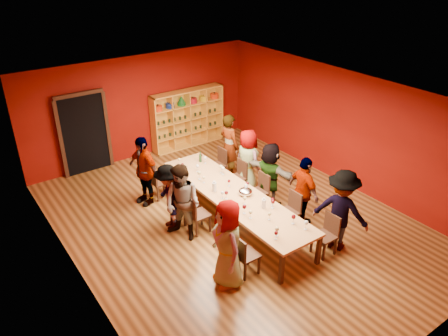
{
  "coord_description": "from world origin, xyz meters",
  "views": [
    {
      "loc": [
        -5.04,
        -6.72,
        5.77
      ],
      "look_at": [
        0.1,
        0.52,
        1.15
      ],
      "focal_mm": 35.0,
      "sensor_mm": 36.0,
      "label": 1
    }
  ],
  "objects": [
    {
      "name": "person_right_0",
      "position": [
        1.24,
        -2.0,
        0.9
      ],
      "size": [
        0.91,
        1.26,
        1.8
      ],
      "primitive_type": "imported",
      "rotation": [
        0.0,
        0.0,
        1.99
      ],
      "color": "#5069A5",
      "rests_on": "ground"
    },
    {
      "name": "wine_glass_0",
      "position": [
        0.37,
        -0.02,
        0.89
      ],
      "size": [
        0.08,
        0.08,
        0.19
      ],
      "color": "silver",
      "rests_on": "tasting_table"
    },
    {
      "name": "wine_bottle",
      "position": [
        0.26,
        1.78,
        0.86
      ],
      "size": [
        0.08,
        0.08,
        0.28
      ],
      "color": "#14371B",
      "rests_on": "tasting_table"
    },
    {
      "name": "wine_glass_4",
      "position": [
        0.38,
        -0.87,
        0.89
      ],
      "size": [
        0.08,
        0.08,
        0.19
      ],
      "color": "silver",
      "rests_on": "tasting_table"
    },
    {
      "name": "chair_person_left_4",
      "position": [
        -0.91,
        1.96,
        0.5
      ],
      "size": [
        0.42,
        0.42,
        0.89
      ],
      "color": "black",
      "rests_on": "ground"
    },
    {
      "name": "wine_glass_23",
      "position": [
        0.33,
        0.88,
        0.91
      ],
      "size": [
        0.09,
        0.09,
        0.21
      ],
      "color": "silver",
      "rests_on": "tasting_table"
    },
    {
      "name": "shelving_unit",
      "position": [
        1.4,
        4.32,
        0.98
      ],
      "size": [
        2.4,
        0.4,
        1.8
      ],
      "color": "gold",
      "rests_on": "ground"
    },
    {
      "name": "carafe_b",
      "position": [
        0.17,
        -0.83,
        0.86
      ],
      "size": [
        0.1,
        0.1,
        0.24
      ],
      "color": "silver",
      "rests_on": "tasting_table"
    },
    {
      "name": "wine_glass_7",
      "position": [
        0.27,
        -1.63,
        0.91
      ],
      "size": [
        0.09,
        0.09,
        0.22
      ],
      "color": "silver",
      "rests_on": "tasting_table"
    },
    {
      "name": "chair_person_right_4",
      "position": [
        0.91,
        1.89,
        0.5
      ],
      "size": [
        0.42,
        0.42,
        0.89
      ],
      "color": "black",
      "rests_on": "ground"
    },
    {
      "name": "wine_glass_3",
      "position": [
        -0.26,
        1.01,
        0.91
      ],
      "size": [
        0.09,
        0.09,
        0.22
      ],
      "color": "silver",
      "rests_on": "tasting_table"
    },
    {
      "name": "wine_glass_22",
      "position": [
        -0.34,
        1.65,
        0.89
      ],
      "size": [
        0.08,
        0.08,
        0.19
      ],
      "color": "silver",
      "rests_on": "tasting_table"
    },
    {
      "name": "room_shell",
      "position": [
        0.0,
        0.0,
        1.5
      ],
      "size": [
        7.1,
        9.1,
        3.04
      ],
      "color": "brown",
      "rests_on": "ground"
    },
    {
      "name": "person_left_3",
      "position": [
        -1.29,
        0.66,
        0.78
      ],
      "size": [
        0.63,
        1.08,
        1.56
      ],
      "primitive_type": "imported",
      "rotation": [
        0.0,
        0.0,
        -1.8
      ],
      "color": "#121834",
      "rests_on": "ground"
    },
    {
      "name": "spittoon_bowl",
      "position": [
        0.19,
        -0.18,
        0.82
      ],
      "size": [
        0.32,
        0.32,
        0.17
      ],
      "primitive_type": "ellipsoid",
      "color": "silver",
      "rests_on": "tasting_table"
    },
    {
      "name": "wine_glass_17",
      "position": [
        -0.35,
        -1.82,
        0.89
      ],
      "size": [
        0.08,
        0.08,
        0.19
      ],
      "color": "silver",
      "rests_on": "tasting_table"
    },
    {
      "name": "person_right_4",
      "position": [
        1.25,
        1.89,
        0.89
      ],
      "size": [
        0.54,
        0.69,
        1.78
      ],
      "primitive_type": "imported",
      "rotation": [
        0.0,
        0.0,
        1.67
      ],
      "color": "silver",
      "rests_on": "ground"
    },
    {
      "name": "chair_person_left_0",
      "position": [
        -0.91,
        -1.55,
        0.5
      ],
      "size": [
        0.42,
        0.42,
        0.89
      ],
      "color": "black",
      "rests_on": "ground"
    },
    {
      "name": "wine_glass_10",
      "position": [
        0.34,
        -1.91,
        0.9
      ],
      "size": [
        0.08,
        0.08,
        0.21
      ],
      "color": "silver",
      "rests_on": "tasting_table"
    },
    {
      "name": "chair_person_right_3",
      "position": [
        0.91,
        1.01,
        0.5
      ],
      "size": [
        0.42,
        0.42,
        0.89
      ],
      "color": "black",
      "rests_on": "ground"
    },
    {
      "name": "person_left_0",
      "position": [
        -1.28,
        -1.55,
        0.89
      ],
      "size": [
        0.67,
        0.96,
        1.78
      ],
      "primitive_type": "imported",
      "rotation": [
        0.0,
        0.0,
        -1.81
      ],
      "color": "#525257",
      "rests_on": "ground"
    },
    {
      "name": "wine_glass_19",
      "position": [
        -0.1,
        1.36,
        0.9
      ],
      "size": [
        0.08,
        0.08,
        0.2
      ],
      "color": "silver",
      "rests_on": "tasting_table"
    },
    {
      "name": "carafe_a",
      "position": [
        -0.29,
        0.35,
        0.87
      ],
      "size": [
        0.13,
        0.13,
        0.26
      ],
      "color": "silver",
      "rests_on": "tasting_table"
    },
    {
      "name": "chair_person_right_0",
      "position": [
        0.91,
        -2.0,
        0.5
      ],
      "size": [
        0.42,
        0.42,
        0.89
      ],
      "color": "black",
      "rests_on": "ground"
    },
    {
      "name": "doorway",
      "position": [
        -1.8,
        4.43,
        1.12
      ],
      "size": [
        1.4,
        0.17,
        2.3
      ],
      "color": "black",
      "rests_on": "ground"
    },
    {
      "name": "person_left_4",
      "position": [
        -1.25,
        1.96,
        0.88
      ],
      "size": [
        0.68,
        1.11,
        1.76
      ],
      "primitive_type": "imported",
      "rotation": [
        0.0,
        0.0,
        -1.35
      ],
      "color": "silver",
      "rests_on": "ground"
    },
    {
      "name": "wine_glass_16",
      "position": [
        -0.26,
        1.95,
        0.88
      ],
      "size": [
        0.07,
        0.07,
        0.18
      ],
      "color": "silver",
      "rests_on": "tasting_table"
    },
    {
      "name": "chair_person_right_1",
      "position": [
        0.91,
        -0.92,
        0.5
      ],
      "size": [
        0.42,
        0.42,
        0.89
      ],
      "color": "black",
      "rests_on": "ground"
    },
    {
      "name": "wine_glass_6",
      "position": [
        0.32,
        -0.95,
        0.9
      ],
      "size": [
        0.08,
        0.08,
        0.21
      ],
      "color": "silver",
      "rests_on": "tasting_table"
    },
    {
      "name": "wine_glass_15",
      "position": [
        0.34,
        0.97,
        0.91
      ],
      "size": [
        0.09,
        0.09,
        0.22
      ],
      "color": "silver",
      "rests_on": "tasting_table"
    },
    {
      "name": "wine_glass_20",
      "position": [
        0.11,
        0.34,
        0.88
      ],
      "size": [
        0.07,
        0.07,
        0.18
      ],
      "color": "silver",
      "rests_on": "tasting_table"
    },
    {
      "name": "wine_glass_21",
      "position": [
        -0.32,
        -0.02,
        0.89
      ],
      "size": [
        0.08,
        0.08,
        0.19
      ],
      "color": "silver",
      "rests_on": "tasting_table"
    },
    {
      "name": "wine_glass_18",
      "position": [
        -0.07,
        -0.5,
        0.89
      ],
      "size": [
        0.08,
        0.08,
        0.2
      ],
      "color": "silver",
      "rests_on": "tasting_table"
    },
    {
      "name": "chair_person_left_2",
      "position": [
        -0.91,
        0.16,
        0.5
      ],
      "size": [
        0.42,
        0.42,
        0.89
      ],
      "color": "black",
      "rests_on": "ground"
    },
    {
      "name": "person_right_3",
      "position": [
        1.19,
        1.01,
        0.83
      ],
      "size": [
        0.47,
        0.82,
        1.65
      ],
      "primitive_type": "imported",
      "rotation": [
        0.0,
        0.0,
        1.61
      ],
      "color": "silver",
      "rests_on": "ground"
    },
    {
      "name": "chair_person_left_3",
      "position": [
        -0.91,
        0.66,
        0.5
      ],
      "size": [
        0.42,
        0.42,
        0.89
      ],
      "color": "black",
      "rests_on": "ground"
    },
    {
      "name": "person_right_1",
      "position": [
        1.26,
        -0.92,
        0.82
      ],
      "size": [
        0.55,
        1.01,
        1.65
      ],
      "primitive_type": "imported",
      "rotation": [
        0.0,
        0.0,
        1.45
      ],
      "color": "#5F80C4",
      "rests_on": "ground"
    },
    {
      "name": "wine_glass_2",
      "position": [
        0.3,
        1.63,
        0.89
      ],
      "size": [
        0.08,
        0.08,
        0.2
      ],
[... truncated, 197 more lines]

